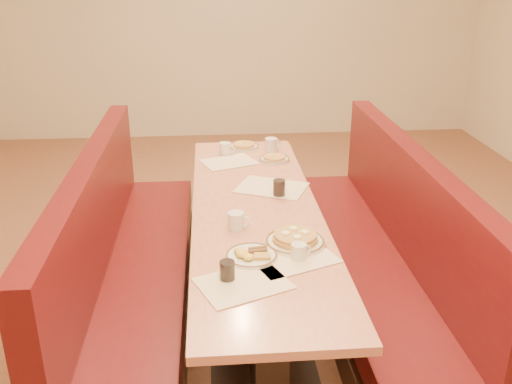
{
  "coord_description": "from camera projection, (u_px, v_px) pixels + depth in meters",
  "views": [
    {
      "loc": [
        -0.24,
        -2.87,
        2.03
      ],
      "look_at": [
        0.0,
        -0.0,
        0.85
      ],
      "focal_mm": 40.0,
      "sensor_mm": 36.0,
      "label": 1
    }
  ],
  "objects": [
    {
      "name": "soda_tumbler_mid",
      "position": [
        279.0,
        188.0,
        3.31
      ],
      "size": [
        0.07,
        0.07,
        0.1
      ],
      "color": "black",
      "rests_on": "diner_table"
    },
    {
      "name": "coffee_mug_d",
      "position": [
        225.0,
        149.0,
        4.01
      ],
      "size": [
        0.11,
        0.08,
        0.09
      ],
      "rotation": [
        0.0,
        0.0,
        -0.36
      ],
      "color": "silver",
      "rests_on": "diner_table"
    },
    {
      "name": "pancake_plate",
      "position": [
        295.0,
        240.0,
        2.75
      ],
      "size": [
        0.29,
        0.29,
        0.07
      ],
      "rotation": [
        0.0,
        0.0,
        -0.39
      ],
      "color": "silver",
      "rests_on": "diner_table"
    },
    {
      "name": "extra_plate_far",
      "position": [
        244.0,
        146.0,
        4.16
      ],
      "size": [
        0.23,
        0.23,
        0.05
      ],
      "rotation": [
        0.0,
        0.0,
        0.31
      ],
      "color": "silver",
      "rests_on": "diner_table"
    },
    {
      "name": "soda_tumbler_near",
      "position": [
        227.0,
        271.0,
        2.43
      ],
      "size": [
        0.07,
        0.07,
        0.09
      ],
      "color": "black",
      "rests_on": "diner_table"
    },
    {
      "name": "booth_right",
      "position": [
        380.0,
        265.0,
        3.36
      ],
      "size": [
        0.55,
        2.5,
        1.05
      ],
      "color": "#4C3326",
      "rests_on": "ground"
    },
    {
      "name": "placemat_near_left",
      "position": [
        243.0,
        283.0,
        2.42
      ],
      "size": [
        0.45,
        0.4,
        0.0
      ],
      "primitive_type": "cube",
      "rotation": [
        0.0,
        0.0,
        0.4
      ],
      "color": "beige",
      "rests_on": "diner_table"
    },
    {
      "name": "diner_table",
      "position": [
        256.0,
        268.0,
        3.29
      ],
      "size": [
        0.7,
        2.5,
        0.75
      ],
      "color": "black",
      "rests_on": "ground"
    },
    {
      "name": "coffee_mug_a",
      "position": [
        299.0,
        251.0,
        2.61
      ],
      "size": [
        0.1,
        0.07,
        0.08
      ],
      "rotation": [
        0.0,
        0.0,
        0.32
      ],
      "color": "silver",
      "rests_on": "diner_table"
    },
    {
      "name": "placemat_near_right",
      "position": [
        292.0,
        257.0,
        2.63
      ],
      "size": [
        0.45,
        0.4,
        0.0
      ],
      "primitive_type": "cube",
      "rotation": [
        0.0,
        0.0,
        0.38
      ],
      "color": "beige",
      "rests_on": "diner_table"
    },
    {
      "name": "ground",
      "position": [
        256.0,
        322.0,
        3.44
      ],
      "size": [
        8.0,
        8.0,
        0.0
      ],
      "primitive_type": "plane",
      "color": "#9E6647",
      "rests_on": "ground"
    },
    {
      "name": "coffee_mug_c",
      "position": [
        271.0,
        144.0,
        4.09
      ],
      "size": [
        0.12,
        0.09,
        0.09
      ],
      "rotation": [
        0.0,
        0.0,
        0.42
      ],
      "color": "silver",
      "rests_on": "diner_table"
    },
    {
      "name": "extra_plate_mid",
      "position": [
        274.0,
        159.0,
        3.9
      ],
      "size": [
        0.21,
        0.21,
        0.04
      ],
      "rotation": [
        0.0,
        0.0,
        -0.01
      ],
      "color": "silver",
      "rests_on": "diner_table"
    },
    {
      "name": "placemat_far_left",
      "position": [
        229.0,
        162.0,
        3.87
      ],
      "size": [
        0.41,
        0.37,
        0.0
      ],
      "primitive_type": "cube",
      "rotation": [
        0.0,
        0.0,
        0.37
      ],
      "color": "beige",
      "rests_on": "diner_table"
    },
    {
      "name": "coffee_mug_b",
      "position": [
        237.0,
        221.0,
        2.9
      ],
      "size": [
        0.12,
        0.08,
        0.09
      ],
      "rotation": [
        0.0,
        0.0,
        -0.35
      ],
      "color": "silver",
      "rests_on": "diner_table"
    },
    {
      "name": "placemat_far_right",
      "position": [
        272.0,
        187.0,
        3.44
      ],
      "size": [
        0.49,
        0.44,
        0.0
      ],
      "primitive_type": "cube",
      "rotation": [
        0.0,
        0.0,
        -0.42
      ],
      "color": "beige",
      "rests_on": "diner_table"
    },
    {
      "name": "eggs_plate",
      "position": [
        251.0,
        255.0,
        2.63
      ],
      "size": [
        0.25,
        0.25,
        0.05
      ],
      "rotation": [
        0.0,
        0.0,
        -0.03
      ],
      "color": "silver",
      "rests_on": "diner_table"
    },
    {
      "name": "booth_left",
      "position": [
        128.0,
        275.0,
        3.24
      ],
      "size": [
        0.55,
        2.5,
        1.05
      ],
      "color": "#4C3326",
      "rests_on": "ground"
    }
  ]
}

